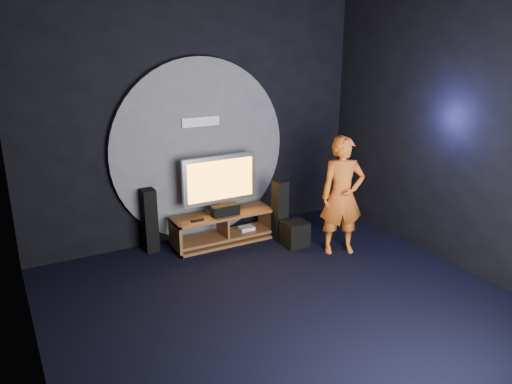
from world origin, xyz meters
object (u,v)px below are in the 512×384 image
subwoofer (295,234)px  tower_speaker_left (150,221)px  tv (220,182)px  player (342,196)px  tower_speaker_right (280,210)px  media_console (223,230)px

subwoofer → tower_speaker_left: bearing=156.5°
tv → tower_speaker_left: tv is taller
tower_speaker_left → player: player is taller
tower_speaker_right → player: (0.51, -0.76, 0.36)m
tower_speaker_left → player: 2.64m
media_console → tv: (-0.01, 0.07, 0.71)m
tv → subwoofer: 1.29m
subwoofer → player: size_ratio=0.22×
media_console → tv: size_ratio=1.33×
tv → tower_speaker_right: bearing=-24.6°
tower_speaker_left → tower_speaker_right: size_ratio=1.00×
player → tv: bearing=161.0°
tower_speaker_left → tower_speaker_right: (1.78, -0.51, 0.00)m
tv → tower_speaker_right: (0.78, -0.36, -0.45)m
tv → tower_speaker_right: size_ratio=1.24×
tower_speaker_left → tower_speaker_right: bearing=-16.0°
media_console → subwoofer: size_ratio=4.12×
tower_speaker_left → media_console: bearing=-12.4°
tv → subwoofer: tv is taller
media_console → tv: tv is taller
media_console → tower_speaker_right: tower_speaker_right is taller
tower_speaker_left → subwoofer: size_ratio=2.49×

